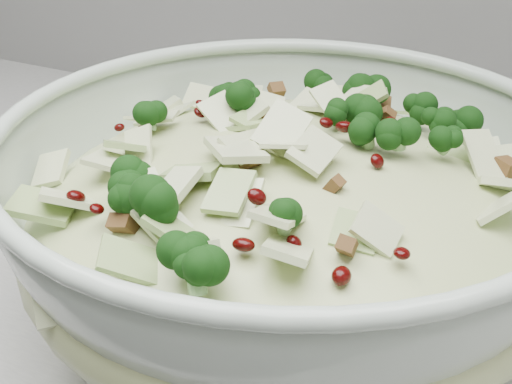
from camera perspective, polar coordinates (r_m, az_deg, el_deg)
mixing_bowl at (r=0.50m, az=2.53°, el=-2.68°), size 0.47×0.47×0.16m
salad at (r=0.49m, az=2.59°, el=-0.10°), size 0.45×0.45×0.16m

